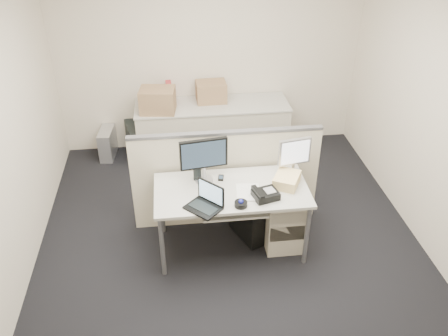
{
  "coord_description": "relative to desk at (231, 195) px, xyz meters",
  "views": [
    {
      "loc": [
        -0.52,
        -3.74,
        3.38
      ],
      "look_at": [
        -0.06,
        0.15,
        0.88
      ],
      "focal_mm": 38.0,
      "sensor_mm": 36.0,
      "label": 1
    }
  ],
  "objects": [
    {
      "name": "desk",
      "position": [
        0.0,
        0.0,
        0.0
      ],
      "size": [
        1.5,
        0.75,
        0.73
      ],
      "color": "#BBBAB0",
      "rests_on": "floor"
    },
    {
      "name": "sticky_pad",
      "position": [
        0.18,
        -0.12,
        0.07
      ],
      "size": [
        0.1,
        0.1,
        0.01
      ],
      "primitive_type": "cube",
      "rotation": [
        0.0,
        0.0,
        0.33
      ],
      "color": "gold",
      "rests_on": "desk"
    },
    {
      "name": "monitor_small",
      "position": [
        0.65,
        0.18,
        0.27
      ],
      "size": [
        0.36,
        0.22,
        0.41
      ],
      "primitive_type": "cube",
      "rotation": [
        0.0,
        0.0,
        0.18
      ],
      "color": "#B7B7BC",
      "rests_on": "desk"
    },
    {
      "name": "pc_tower_desk",
      "position": [
        0.2,
        0.14,
        -0.45
      ],
      "size": [
        0.35,
        0.49,
        0.43
      ],
      "primitive_type": "cube",
      "rotation": [
        0.0,
        0.0,
        0.4
      ],
      "color": "black",
      "rests_on": "floor"
    },
    {
      "name": "pc_tower_spare_silver",
      "position": [
        -1.43,
        2.03,
        -0.47
      ],
      "size": [
        0.21,
        0.44,
        0.4
      ],
      "primitive_type": "cube",
      "rotation": [
        0.0,
        0.0,
        -0.11
      ],
      "color": "#B7B7BC",
      "rests_on": "floor"
    },
    {
      "name": "wall_back",
      "position": [
        0.0,
        2.25,
        0.69
      ],
      "size": [
        4.0,
        0.02,
        2.7
      ],
      "primitive_type": "cube",
      "color": "beige",
      "rests_on": "ground"
    },
    {
      "name": "wall_left",
      "position": [
        -2.0,
        0.0,
        0.69
      ],
      "size": [
        0.02,
        4.5,
        2.7
      ],
      "primitive_type": "cube",
      "color": "beige",
      "rests_on": "ground"
    },
    {
      "name": "back_counter",
      "position": [
        0.0,
        1.93,
        -0.3
      ],
      "size": [
        2.0,
        0.6,
        0.72
      ],
      "primitive_type": "cube",
      "color": "#ACA891",
      "rests_on": "floor"
    },
    {
      "name": "cardboard_box_left",
      "position": [
        -0.7,
        1.81,
        0.22
      ],
      "size": [
        0.47,
        0.38,
        0.33
      ],
      "primitive_type": "cube",
      "rotation": [
        0.0,
        0.0,
        -0.13
      ],
      "color": "#9F7A5B",
      "rests_on": "back_counter"
    },
    {
      "name": "laptop",
      "position": [
        -0.3,
        -0.28,
        0.18
      ],
      "size": [
        0.38,
        0.38,
        0.23
      ],
      "primitive_type": "cube",
      "rotation": [
        0.0,
        0.0,
        -0.79
      ],
      "color": "black",
      "rests_on": "desk"
    },
    {
      "name": "cellphone",
      "position": [
        -0.08,
        0.2,
        0.07
      ],
      "size": [
        0.07,
        0.11,
        0.01
      ],
      "primitive_type": "cube",
      "rotation": [
        0.0,
        0.0,
        -0.19
      ],
      "color": "black",
      "rests_on": "desk"
    },
    {
      "name": "drawer_pedestal",
      "position": [
        0.55,
        0.05,
        -0.34
      ],
      "size": [
        0.4,
        0.55,
        0.65
      ],
      "primitive_type": "cube",
      "color": "#ACA891",
      "rests_on": "floor"
    },
    {
      "name": "manila_folders",
      "position": [
        0.55,
        0.02,
        0.12
      ],
      "size": [
        0.33,
        0.36,
        0.11
      ],
      "primitive_type": "cube",
      "rotation": [
        0.0,
        0.0,
        -0.49
      ],
      "color": "#F1E18A",
      "rests_on": "desk"
    },
    {
      "name": "floor",
      "position": [
        0.0,
        0.0,
        -0.67
      ],
      "size": [
        4.0,
        4.5,
        0.01
      ],
      "primitive_type": "cube",
      "color": "black",
      "rests_on": "ground"
    },
    {
      "name": "banana",
      "position": [
        0.28,
        -0.15,
        0.09
      ],
      "size": [
        0.19,
        0.1,
        0.04
      ],
      "primitive_type": "ellipsoid",
      "rotation": [
        0.0,
        0.0,
        0.34
      ],
      "color": "yellow",
      "rests_on": "desk"
    },
    {
      "name": "keyboard",
      "position": [
        -0.05,
        -0.14,
        -0.02
      ],
      "size": [
        0.44,
        0.18,
        0.02
      ],
      "primitive_type": "cube",
      "rotation": [
        0.0,
        0.0,
        -0.07
      ],
      "color": "black",
      "rests_on": "keyboard_tray"
    },
    {
      "name": "travel_mug",
      "position": [
        -0.32,
        0.22,
        0.15
      ],
      "size": [
        0.09,
        0.09,
        0.17
      ],
      "primitive_type": "cylinder",
      "rotation": [
        0.0,
        0.0,
        -0.19
      ],
      "color": "black",
      "rests_on": "desk"
    },
    {
      "name": "trackball",
      "position": [
        0.05,
        -0.28,
        0.09
      ],
      "size": [
        0.16,
        0.16,
        0.05
      ],
      "primitive_type": "cylinder",
      "rotation": [
        0.0,
        0.0,
        -0.4
      ],
      "color": "black",
      "rests_on": "desk"
    },
    {
      "name": "cardboard_box_right",
      "position": [
        0.0,
        2.05,
        0.2
      ],
      "size": [
        0.4,
        0.31,
        0.28
      ],
      "primitive_type": "cube",
      "rotation": [
        0.0,
        0.0,
        0.03
      ],
      "color": "#9F7A5B",
      "rests_on": "back_counter"
    },
    {
      "name": "monitor_main",
      "position": [
        -0.25,
        0.18,
        0.3
      ],
      "size": [
        0.49,
        0.24,
        0.47
      ],
      "primitive_type": "cube",
      "rotation": [
        0.0,
        0.0,
        0.14
      ],
      "color": "black",
      "rests_on": "desk"
    },
    {
      "name": "wall_right",
      "position": [
        2.0,
        0.0,
        0.69
      ],
      "size": [
        0.02,
        4.5,
        2.7
      ],
      "primitive_type": "cube",
      "color": "beige",
      "rests_on": "ground"
    },
    {
      "name": "red_binder",
      "position": [
        -0.55,
        2.03,
        0.2
      ],
      "size": [
        0.08,
        0.31,
        0.29
      ],
      "primitive_type": "cube",
      "rotation": [
        0.0,
        0.0,
        0.04
      ],
      "color": "maroon",
      "rests_on": "back_counter"
    },
    {
      "name": "pc_tower_spare_dark",
      "position": [
        -1.05,
        2.03,
        -0.44
      ],
      "size": [
        0.29,
        0.51,
        0.44
      ],
      "primitive_type": "cube",
      "rotation": [
        0.0,
        0.0,
        0.23
      ],
      "color": "black",
      "rests_on": "floor"
    },
    {
      "name": "keyboard_tray",
      "position": [
        0.0,
        -0.18,
        -0.04
      ],
      "size": [
        0.62,
        0.32,
        0.02
      ],
      "primitive_type": "cube",
      "color": "#BBBAB0",
      "rests_on": "desk"
    },
    {
      "name": "desk_phone",
      "position": [
        0.3,
        -0.18,
        0.1
      ],
      "size": [
        0.27,
        0.24,
        0.07
      ],
      "primitive_type": "cube",
      "rotation": [
        0.0,
        0.0,
        0.26
      ],
      "color": "black",
      "rests_on": "desk"
    },
    {
      "name": "paper_stack",
      "position": [
        0.15,
        -0.08,
        0.07
      ],
      "size": [
        0.25,
        0.3,
        0.01
      ],
      "primitive_type": "cube",
      "rotation": [
        0.0,
        0.0,
        -0.1
      ],
      "color": "silver",
      "rests_on": "desk"
    },
    {
      "name": "cubicle_partition",
      "position": [
        0.0,
        0.45,
        -0.11
      ],
      "size": [
        2.0,
        0.06,
        1.1
      ],
      "primitive_type": "cube",
      "color": "beige",
      "rests_on": "floor"
    }
  ]
}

